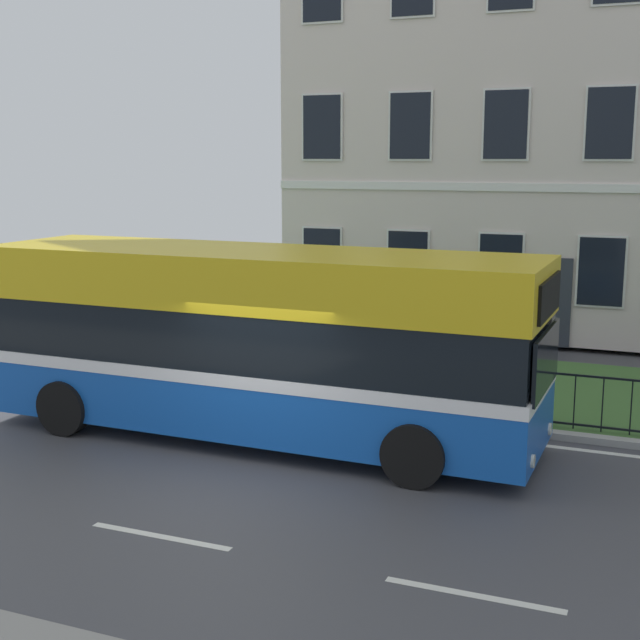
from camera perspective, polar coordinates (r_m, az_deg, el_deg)
ground_plane at (r=13.84m, az=-4.00°, el=-9.47°), size 60.00×56.00×0.18m
georgian_townhouse at (r=26.14m, az=16.53°, el=14.51°), size 14.72×8.46×13.12m
iron_verge_railing at (r=15.81m, az=11.31°, el=-4.67°), size 12.90×0.04×0.97m
single_decker_bus at (r=14.74m, az=-4.07°, el=-1.33°), size 9.60×2.82×3.21m
litter_bin at (r=16.44m, az=7.42°, el=-3.52°), size 0.55×0.55×1.24m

